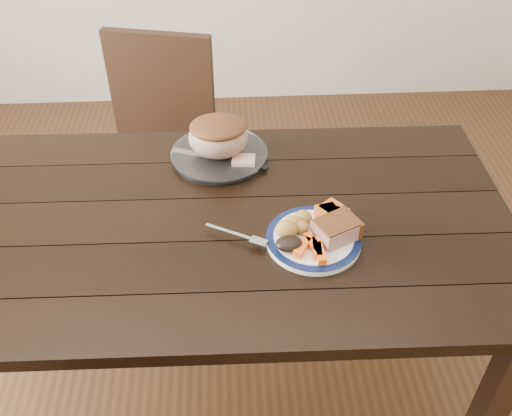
{
  "coord_description": "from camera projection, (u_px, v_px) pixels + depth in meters",
  "views": [
    {
      "loc": [
        0.01,
        -1.19,
        1.8
      ],
      "look_at": [
        0.08,
        -0.02,
        0.8
      ],
      "focal_mm": 40.0,
      "sensor_mm": 36.0,
      "label": 1
    }
  ],
  "objects": [
    {
      "name": "roast_joint",
      "position": [
        218.0,
        137.0,
        1.75
      ],
      "size": [
        0.19,
        0.16,
        0.12
      ],
      "primitive_type": "ellipsoid",
      "color": "tan",
      "rests_on": "serving_platter"
    },
    {
      "name": "ground",
      "position": [
        234.0,
        373.0,
        2.07
      ],
      "size": [
        4.0,
        4.0,
        0.0
      ],
      "primitive_type": "plane",
      "color": "#472B16",
      "rests_on": "ground"
    },
    {
      "name": "chair_far",
      "position": [
        158.0,
        141.0,
        2.28
      ],
      "size": [
        0.51,
        0.51,
        0.93
      ],
      "rotation": [
        0.0,
        0.0,
        2.92
      ],
      "color": "black",
      "rests_on": "ground"
    },
    {
      "name": "dinner_plate",
      "position": [
        313.0,
        240.0,
        1.51
      ],
      "size": [
        0.25,
        0.25,
        0.02
      ],
      "primitive_type": "cylinder",
      "color": "white",
      "rests_on": "dining_table"
    },
    {
      "name": "roasted_potatoes",
      "position": [
        293.0,
        226.0,
        1.5
      ],
      "size": [
        0.1,
        0.1,
        0.05
      ],
      "color": "gold",
      "rests_on": "dinner_plate"
    },
    {
      "name": "dining_table",
      "position": [
        228.0,
        242.0,
        1.64
      ],
      "size": [
        1.61,
        0.92,
        0.75
      ],
      "rotation": [
        0.0,
        0.0,
        -0.02
      ],
      "color": "black",
      "rests_on": "ground"
    },
    {
      "name": "cut_slice",
      "position": [
        244.0,
        161.0,
        1.75
      ],
      "size": [
        0.08,
        0.06,
        0.02
      ],
      "primitive_type": "cube",
      "rotation": [
        0.0,
        0.0,
        -0.11
      ],
      "color": "tan",
      "rests_on": "serving_platter"
    },
    {
      "name": "plate_rim",
      "position": [
        314.0,
        237.0,
        1.5
      ],
      "size": [
        0.25,
        0.25,
        0.02
      ],
      "primitive_type": "torus",
      "color": "#0C163C",
      "rests_on": "dinner_plate"
    },
    {
      "name": "carving_knife",
      "position": [
        237.0,
        164.0,
        1.77
      ],
      "size": [
        0.31,
        0.14,
        0.01
      ],
      "rotation": [
        0.0,
        0.0,
        -0.37
      ],
      "color": "silver",
      "rests_on": "dining_table"
    },
    {
      "name": "dark_mushroom",
      "position": [
        289.0,
        244.0,
        1.45
      ],
      "size": [
        0.07,
        0.05,
        0.03
      ],
      "primitive_type": "ellipsoid",
      "color": "black",
      "rests_on": "dinner_plate"
    },
    {
      "name": "carrot_batons",
      "position": [
        313.0,
        248.0,
        1.45
      ],
      "size": [
        0.08,
        0.11,
        0.02
      ],
      "color": "#FF6215",
      "rests_on": "dinner_plate"
    },
    {
      "name": "fork",
      "position": [
        240.0,
        236.0,
        1.5
      ],
      "size": [
        0.17,
        0.1,
        0.0
      ],
      "rotation": [
        0.0,
        0.0,
        -0.49
      ],
      "color": "silver",
      "rests_on": "dinner_plate"
    },
    {
      "name": "serving_platter",
      "position": [
        219.0,
        156.0,
        1.8
      ],
      "size": [
        0.3,
        0.3,
        0.02
      ],
      "primitive_type": "cylinder",
      "color": "white",
      "rests_on": "dining_table"
    },
    {
      "name": "pumpkin_wedges",
      "position": [
        331.0,
        214.0,
        1.54
      ],
      "size": [
        0.09,
        0.09,
        0.04
      ],
      "color": "orange",
      "rests_on": "dinner_plate"
    },
    {
      "name": "pork_slice",
      "position": [
        336.0,
        230.0,
        1.48
      ],
      "size": [
        0.13,
        0.12,
        0.05
      ],
      "primitive_type": "cube",
      "rotation": [
        0.0,
        0.0,
        0.46
      ],
      "color": "tan",
      "rests_on": "dinner_plate"
    }
  ]
}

